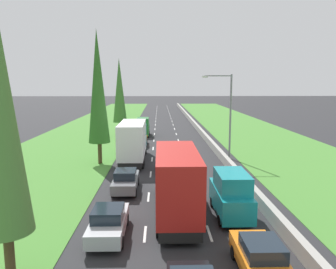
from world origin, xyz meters
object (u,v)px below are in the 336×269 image
at_px(orange_sedan_right_lane, 261,258).
at_px(teal_van_right_lane, 231,194).
at_px(poplar_tree_second, 98,87).
at_px(red_box_truck_centre_lane, 176,180).
at_px(green_van_left_lane, 143,127).
at_px(street_light_mast, 227,110).
at_px(silver_sedan_left_lane, 109,222).
at_px(white_box_truck_left_lane, 133,141).
at_px(orange_sedan_left_lane, 140,139).
at_px(grey_sedan_left_lane, 126,180).
at_px(maroon_sedan_centre_lane, 171,165).
at_px(poplar_tree_third, 120,91).

xyz_separation_m(orange_sedan_right_lane, teal_van_right_lane, (0.10, 6.51, 0.59)).
bearing_deg(orange_sedan_right_lane, poplar_tree_second, 116.79).
bearing_deg(red_box_truck_centre_lane, green_van_left_lane, 96.44).
bearing_deg(street_light_mast, silver_sedan_left_lane, -118.33).
height_order(white_box_truck_left_lane, street_light_mast, street_light_mast).
xyz_separation_m(red_box_truck_centre_lane, white_box_truck_left_lane, (-3.75, 14.41, 0.00)).
xyz_separation_m(orange_sedan_left_lane, teal_van_right_lane, (6.91, -23.75, 0.59)).
xyz_separation_m(grey_sedan_left_lane, teal_van_right_lane, (6.91, -5.07, 0.59)).
bearing_deg(maroon_sedan_centre_lane, grey_sedan_left_lane, -126.92).
distance_m(red_box_truck_centre_lane, maroon_sedan_centre_lane, 9.60).
distance_m(orange_sedan_left_lane, street_light_mast, 13.36).
xyz_separation_m(teal_van_right_lane, poplar_tree_third, (-10.34, 31.52, 5.56)).
height_order(grey_sedan_left_lane, poplar_tree_second, poplar_tree_second).
bearing_deg(white_box_truck_left_lane, maroon_sedan_centre_lane, -52.45).
relative_size(grey_sedan_left_lane, teal_van_right_lane, 0.92).
xyz_separation_m(red_box_truck_centre_lane, street_light_mast, (6.18, 15.42, 3.05)).
bearing_deg(orange_sedan_left_lane, maroon_sedan_centre_lane, -75.44).
xyz_separation_m(red_box_truck_centre_lane, teal_van_right_lane, (3.32, -0.36, -0.78)).
bearing_deg(poplar_tree_second, red_box_truck_centre_lane, -62.38).
relative_size(red_box_truck_centre_lane, teal_van_right_lane, 1.92).
height_order(red_box_truck_centre_lane, poplar_tree_third, poplar_tree_third).
bearing_deg(white_box_truck_left_lane, green_van_left_lane, 89.35).
height_order(silver_sedan_left_lane, orange_sedan_right_lane, same).
distance_m(silver_sedan_left_lane, poplar_tree_second, 18.12).
height_order(grey_sedan_left_lane, poplar_tree_third, poplar_tree_third).
bearing_deg(red_box_truck_centre_lane, orange_sedan_left_lane, 98.72).
relative_size(red_box_truck_centre_lane, green_van_left_lane, 1.92).
height_order(silver_sedan_left_lane, white_box_truck_left_lane, white_box_truck_left_lane).
xyz_separation_m(grey_sedan_left_lane, poplar_tree_second, (-3.45, 8.74, 6.89)).
height_order(red_box_truck_centre_lane, orange_sedan_left_lane, red_box_truck_centre_lane).
relative_size(orange_sedan_left_lane, teal_van_right_lane, 0.92).
distance_m(silver_sedan_left_lane, teal_van_right_lane, 7.54).
height_order(green_van_left_lane, poplar_tree_second, poplar_tree_second).
relative_size(poplar_tree_second, poplar_tree_third, 1.12).
relative_size(green_van_left_lane, poplar_tree_second, 0.37).
relative_size(white_box_truck_left_lane, orange_sedan_right_lane, 2.09).
bearing_deg(white_box_truck_left_lane, orange_sedan_left_lane, 88.97).
height_order(maroon_sedan_centre_lane, orange_sedan_left_lane, same).
bearing_deg(orange_sedan_right_lane, grey_sedan_left_lane, 120.47).
bearing_deg(red_box_truck_centre_lane, teal_van_right_lane, -6.20).
distance_m(grey_sedan_left_lane, orange_sedan_right_lane, 13.43).
height_order(orange_sedan_left_lane, poplar_tree_second, poplar_tree_second).
distance_m(white_box_truck_left_lane, teal_van_right_lane, 16.39).
bearing_deg(maroon_sedan_centre_lane, orange_sedan_right_lane, -78.92).
bearing_deg(street_light_mast, white_box_truck_left_lane, -174.19).
relative_size(red_box_truck_centre_lane, street_light_mast, 1.04).
distance_m(red_box_truck_centre_lane, poplar_tree_third, 32.29).
bearing_deg(orange_sedan_left_lane, poplar_tree_second, -109.15).
bearing_deg(green_van_left_lane, street_light_mast, -58.79).
relative_size(silver_sedan_left_lane, grey_sedan_left_lane, 1.00).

